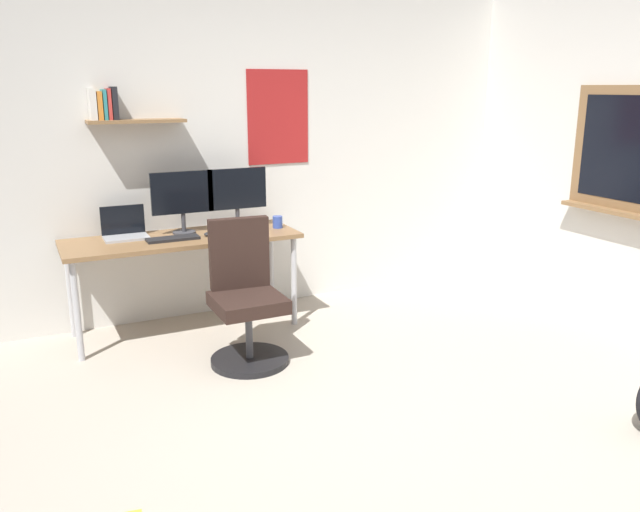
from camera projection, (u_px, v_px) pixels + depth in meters
name	position (u px, v px, depth m)	size (l,w,h in m)	color
ground_plane	(406.00, 444.00, 3.29)	(5.20, 5.20, 0.00)	#ADA393
wall_back	(242.00, 149.00, 5.08)	(5.00, 0.30, 2.60)	silver
desk	(183.00, 246.00, 4.66)	(1.69, 0.60, 0.73)	olive
office_chair	(246.00, 302.00, 4.21)	(0.52, 0.52, 0.95)	black
laptop	(125.00, 230.00, 4.59)	(0.31, 0.21, 0.23)	#ADAFB5
monitor_primary	(182.00, 198.00, 4.67)	(0.46, 0.17, 0.46)	#38383D
monitor_secondary	(237.00, 194.00, 4.85)	(0.46, 0.17, 0.46)	#38383D
keyboard	(173.00, 239.00, 4.54)	(0.37, 0.13, 0.02)	black
computer_mouse	(211.00, 234.00, 4.66)	(0.10, 0.06, 0.03)	#262628
coffee_mug	(278.00, 222.00, 4.92)	(0.08, 0.08, 0.09)	#334CA5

